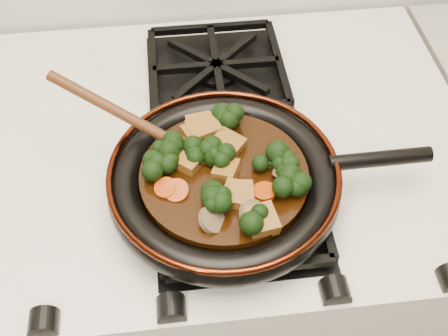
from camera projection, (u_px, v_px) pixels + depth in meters
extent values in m
cube|color=silver|center=(226.00, 279.00, 1.20)|extent=(0.76, 0.60, 0.90)
cylinder|color=black|center=(224.00, 186.00, 0.76)|extent=(0.28, 0.28, 0.01)
torus|color=black|center=(224.00, 181.00, 0.75)|extent=(0.31, 0.31, 0.04)
torus|color=#421509|center=(224.00, 171.00, 0.73)|extent=(0.31, 0.31, 0.01)
cylinder|color=black|center=(380.00, 159.00, 0.75)|extent=(0.14, 0.02, 0.02)
cylinder|color=black|center=(224.00, 178.00, 0.74)|extent=(0.22, 0.22, 0.02)
cube|color=brown|center=(200.00, 126.00, 0.78)|extent=(0.04, 0.04, 0.03)
cube|color=brown|center=(196.00, 135.00, 0.77)|extent=(0.04, 0.04, 0.02)
cube|color=brown|center=(240.00, 195.00, 0.70)|extent=(0.04, 0.04, 0.03)
cube|color=brown|center=(227.00, 145.00, 0.76)|extent=(0.06, 0.05, 0.03)
cube|color=brown|center=(226.00, 171.00, 0.73)|extent=(0.04, 0.04, 0.02)
cube|color=brown|center=(188.00, 160.00, 0.74)|extent=(0.05, 0.05, 0.02)
cube|color=brown|center=(235.00, 195.00, 0.70)|extent=(0.04, 0.05, 0.02)
cube|color=brown|center=(204.00, 130.00, 0.77)|extent=(0.05, 0.05, 0.03)
cube|color=brown|center=(262.00, 220.00, 0.68)|extent=(0.04, 0.05, 0.02)
cylinder|color=#A73204|center=(166.00, 188.00, 0.71)|extent=(0.03, 0.03, 0.02)
cylinder|color=#A73204|center=(177.00, 191.00, 0.71)|extent=(0.03, 0.03, 0.02)
cylinder|color=#A73204|center=(264.00, 192.00, 0.71)|extent=(0.03, 0.03, 0.01)
cylinder|color=#A73204|center=(202.00, 155.00, 0.75)|extent=(0.03, 0.03, 0.02)
cylinder|color=brown|center=(285.00, 174.00, 0.73)|extent=(0.05, 0.04, 0.03)
cylinder|color=brown|center=(212.00, 219.00, 0.68)|extent=(0.04, 0.05, 0.03)
cylinder|color=brown|center=(253.00, 214.00, 0.68)|extent=(0.05, 0.05, 0.03)
ellipsoid|color=#4E2710|center=(184.00, 148.00, 0.76)|extent=(0.07, 0.06, 0.02)
cylinder|color=#4E2710|center=(117.00, 112.00, 0.75)|extent=(0.02, 0.02, 0.20)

